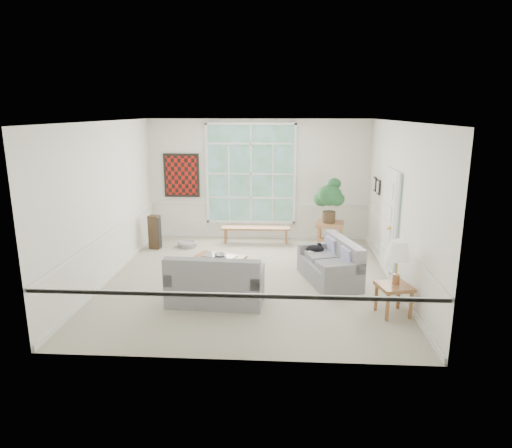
{
  "coord_description": "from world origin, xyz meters",
  "views": [
    {
      "loc": [
        0.62,
        -8.36,
        3.18
      ],
      "look_at": [
        0.1,
        0.2,
        1.05
      ],
      "focal_mm": 32.0,
      "sensor_mm": 36.0,
      "label": 1
    }
  ],
  "objects_px": {
    "coffee_table": "(220,265)",
    "end_table": "(330,235)",
    "loveseat_right": "(329,261)",
    "loveseat_front": "(216,278)",
    "side_table": "(393,300)"
  },
  "relations": [
    {
      "from": "loveseat_right",
      "to": "end_table",
      "type": "distance_m",
      "value": 2.25
    },
    {
      "from": "loveseat_front",
      "to": "side_table",
      "type": "xyz_separation_m",
      "value": [
        2.9,
        -0.32,
        -0.18
      ]
    },
    {
      "from": "coffee_table",
      "to": "loveseat_right",
      "type": "bearing_deg",
      "value": 9.6
    },
    {
      "from": "coffee_table",
      "to": "side_table",
      "type": "relative_size",
      "value": 1.94
    },
    {
      "from": "coffee_table",
      "to": "side_table",
      "type": "bearing_deg",
      "value": -12.03
    },
    {
      "from": "loveseat_right",
      "to": "side_table",
      "type": "xyz_separation_m",
      "value": [
        0.89,
        -1.42,
        -0.16
      ]
    },
    {
      "from": "coffee_table",
      "to": "end_table",
      "type": "height_order",
      "value": "end_table"
    },
    {
      "from": "coffee_table",
      "to": "side_table",
      "type": "distance_m",
      "value": 3.48
    },
    {
      "from": "end_table",
      "to": "coffee_table",
      "type": "bearing_deg",
      "value": -140.62
    },
    {
      "from": "coffee_table",
      "to": "side_table",
      "type": "xyz_separation_m",
      "value": [
        3.02,
        -1.72,
        0.07
      ]
    },
    {
      "from": "side_table",
      "to": "coffee_table",
      "type": "bearing_deg",
      "value": 150.44
    },
    {
      "from": "loveseat_right",
      "to": "coffee_table",
      "type": "relative_size",
      "value": 1.54
    },
    {
      "from": "loveseat_front",
      "to": "end_table",
      "type": "xyz_separation_m",
      "value": [
        2.24,
        3.33,
        -0.12
      ]
    },
    {
      "from": "loveseat_right",
      "to": "loveseat_front",
      "type": "relative_size",
      "value": 0.95
    },
    {
      "from": "end_table",
      "to": "side_table",
      "type": "relative_size",
      "value": 1.24
    }
  ]
}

